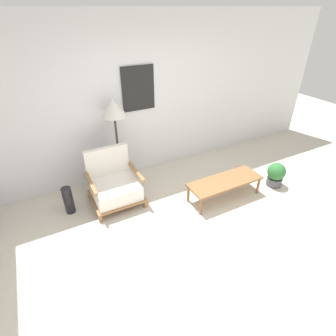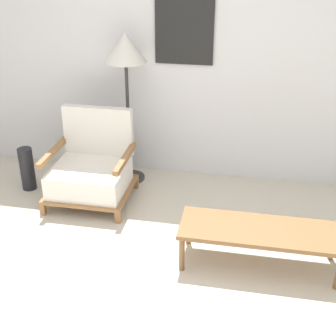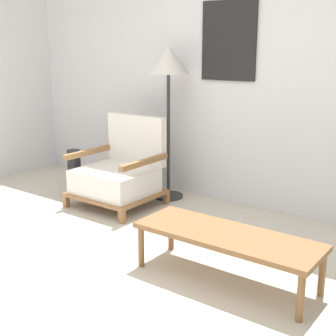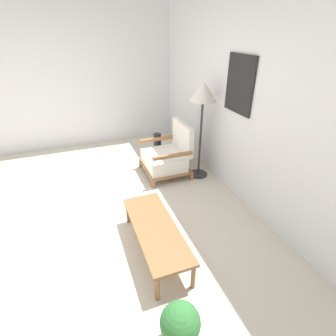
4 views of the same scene
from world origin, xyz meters
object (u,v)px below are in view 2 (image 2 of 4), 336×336
object	(u,v)px
armchair	(91,170)
coffee_table	(260,233)
floor_lamp	(126,56)
vase	(27,169)

from	to	relation	value
armchair	coffee_table	distance (m)	1.76
floor_lamp	coffee_table	xyz separation A→B (m)	(1.35, -1.19, -1.00)
floor_lamp	coffee_table	world-z (taller)	floor_lamp
floor_lamp	coffee_table	bearing A→B (deg)	-41.54
coffee_table	armchair	bearing A→B (deg)	155.35
armchair	coffee_table	bearing A→B (deg)	-24.65
armchair	vase	size ratio (longest dim) A/B	1.92
armchair	coffee_table	xyz separation A→B (m)	(1.60, -0.74, -0.01)
floor_lamp	vase	size ratio (longest dim) A/B	3.45
armchair	vase	bearing A→B (deg)	174.89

